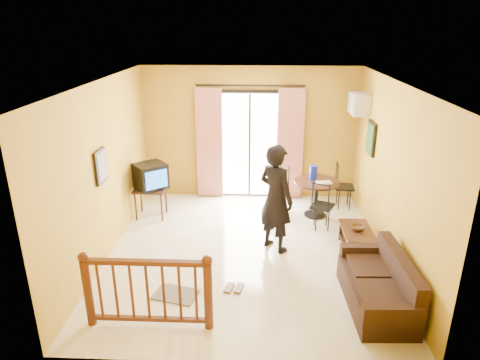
{
  "coord_description": "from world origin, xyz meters",
  "views": [
    {
      "loc": [
        0.19,
        -6.29,
        3.63
      ],
      "look_at": [
        -0.1,
        0.2,
        1.21
      ],
      "focal_mm": 32.0,
      "sensor_mm": 36.0,
      "label": 1
    }
  ],
  "objects_px": {
    "television": "(151,176)",
    "standing_person": "(276,199)",
    "dining_table": "(316,188)",
    "sofa": "(380,288)",
    "coffee_table": "(357,237)"
  },
  "relations": [
    {
      "from": "coffee_table",
      "to": "sofa",
      "type": "bearing_deg",
      "value": -90.03
    },
    {
      "from": "coffee_table",
      "to": "sofa",
      "type": "relative_size",
      "value": 0.54
    },
    {
      "from": "television",
      "to": "standing_person",
      "type": "xyz_separation_m",
      "value": [
        2.35,
        -1.16,
        0.07
      ]
    },
    {
      "from": "television",
      "to": "sofa",
      "type": "xyz_separation_m",
      "value": [
        3.72,
        -2.67,
        -0.56
      ]
    },
    {
      "from": "sofa",
      "to": "standing_person",
      "type": "xyz_separation_m",
      "value": [
        -1.36,
        1.51,
        0.63
      ]
    },
    {
      "from": "television",
      "to": "dining_table",
      "type": "height_order",
      "value": "television"
    },
    {
      "from": "coffee_table",
      "to": "sofa",
      "type": "height_order",
      "value": "sofa"
    },
    {
      "from": "coffee_table",
      "to": "dining_table",
      "type": "bearing_deg",
      "value": 110.71
    },
    {
      "from": "coffee_table",
      "to": "standing_person",
      "type": "relative_size",
      "value": 0.47
    },
    {
      "from": "coffee_table",
      "to": "sofa",
      "type": "distance_m",
      "value": 1.49
    },
    {
      "from": "dining_table",
      "to": "standing_person",
      "type": "bearing_deg",
      "value": -122.12
    },
    {
      "from": "coffee_table",
      "to": "sofa",
      "type": "xyz_separation_m",
      "value": [
        -0.0,
        -1.49,
        0.03
      ]
    },
    {
      "from": "television",
      "to": "dining_table",
      "type": "bearing_deg",
      "value": -36.09
    },
    {
      "from": "sofa",
      "to": "standing_person",
      "type": "height_order",
      "value": "standing_person"
    },
    {
      "from": "standing_person",
      "to": "dining_table",
      "type": "bearing_deg",
      "value": -78.73
    }
  ]
}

